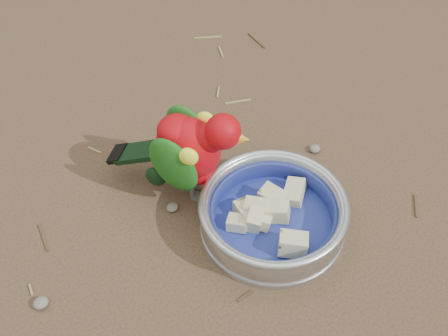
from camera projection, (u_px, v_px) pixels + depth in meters
ground at (196, 235)px, 0.97m from camera, size 60.00×60.00×0.00m
food_bowl at (272, 225)px, 0.97m from camera, size 0.23×0.23×0.02m
bowl_wall at (273, 213)px, 0.95m from camera, size 0.23×0.23×0.04m
fruit_wedges at (273, 216)px, 0.96m from camera, size 0.14×0.14×0.03m
lory_parrot at (191, 155)px, 0.97m from camera, size 0.21×0.23×0.17m
ground_debris at (196, 197)px, 1.02m from camera, size 0.90×0.80×0.01m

